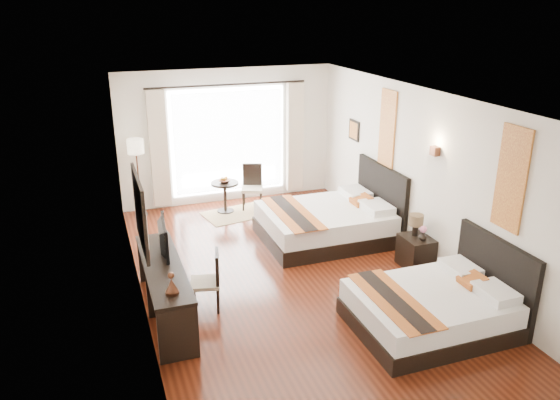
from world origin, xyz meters
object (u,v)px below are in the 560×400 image
object	(u,v)px
desk_chair	(207,291)
fruit_bowl	(224,181)
bed_near	(435,307)
floor_lamp	(136,152)
table_lamp	(416,222)
television	(159,237)
nightstand	(416,252)
window_chair	(252,195)
bed_far	(330,221)
console_desk	(165,290)
side_table	(225,197)
vase	(423,237)

from	to	relation	value
desk_chair	fruit_bowl	xyz separation A→B (m)	(1.14, 3.50, 0.40)
fruit_bowl	bed_near	bearing A→B (deg)	-72.32
floor_lamp	table_lamp	bearing A→B (deg)	-43.21
table_lamp	television	size ratio (longest dim) A/B	0.45
nightstand	window_chair	bearing A→B (deg)	116.33
bed_far	desk_chair	world-z (taller)	bed_far
television	fruit_bowl	size ratio (longest dim) A/B	3.76
bed_far	table_lamp	distance (m)	1.69
bed_far	desk_chair	bearing A→B (deg)	-148.23
table_lamp	console_desk	size ratio (longest dim) A/B	0.17
table_lamp	desk_chair	world-z (taller)	table_lamp
floor_lamp	side_table	bearing A→B (deg)	-12.93
table_lamp	desk_chair	size ratio (longest dim) A/B	0.43
vase	television	distance (m)	4.05
nightstand	side_table	world-z (taller)	side_table
console_desk	table_lamp	bearing A→B (deg)	2.77
table_lamp	window_chair	xyz separation A→B (m)	(-1.71, 3.36, -0.47)
bed_near	window_chair	world-z (taller)	bed_near
vase	desk_chair	size ratio (longest dim) A/B	0.15
nightstand	television	size ratio (longest dim) A/B	0.66
desk_chair	side_table	size ratio (longest dim) A/B	1.34
desk_chair	floor_lamp	world-z (taller)	floor_lamp
bed_near	desk_chair	bearing A→B (deg)	151.89
table_lamp	window_chair	bearing A→B (deg)	117.07
fruit_bowl	side_table	bearing A→B (deg)	70.87
vase	television	xyz separation A→B (m)	(-4.01, 0.41, 0.42)
fruit_bowl	television	bearing A→B (deg)	-118.71
side_table	fruit_bowl	bearing A→B (deg)	-109.13
desk_chair	window_chair	xyz separation A→B (m)	(1.74, 3.57, 0.02)
desk_chair	fruit_bowl	size ratio (longest dim) A/B	3.95
bed_far	window_chair	size ratio (longest dim) A/B	2.48
fruit_bowl	window_chair	distance (m)	0.71
bed_far	vase	world-z (taller)	bed_far
television	desk_chair	world-z (taller)	television
table_lamp	vase	bearing A→B (deg)	-88.48
floor_lamp	nightstand	bearing A→B (deg)	-43.96
nightstand	vase	world-z (taller)	vase
desk_chair	floor_lamp	xyz separation A→B (m)	(-0.48, 3.91, 1.06)
desk_chair	fruit_bowl	distance (m)	3.71
vase	bed_far	bearing A→B (deg)	118.15
console_desk	television	distance (m)	0.73
vase	window_chair	world-z (taller)	window_chair
vase	side_table	distance (m)	4.22
nightstand	television	xyz separation A→B (m)	(-3.99, 0.29, 0.73)
nightstand	console_desk	world-z (taller)	console_desk
table_lamp	television	bearing A→B (deg)	177.08
console_desk	desk_chair	xyz separation A→B (m)	(0.57, -0.02, -0.12)
nightstand	desk_chair	world-z (taller)	desk_chair
bed_far	floor_lamp	distance (m)	3.97
bed_near	console_desk	size ratio (longest dim) A/B	0.91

